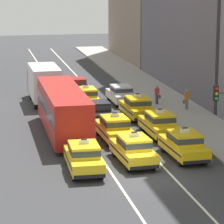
{
  "coord_description": "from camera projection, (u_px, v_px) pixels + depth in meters",
  "views": [
    {
      "loc": [
        -8.6,
        -32.17,
        11.22
      ],
      "look_at": [
        0.48,
        11.11,
        1.3
      ],
      "focal_mm": 102.07,
      "sensor_mm": 36.0,
      "label": 1
    }
  ],
  "objects": [
    {
      "name": "lane_stripe_center_right",
      "position": [
        104.0,
        104.0,
        54.32
      ],
      "size": [
        0.14,
        80.0,
        0.01
      ],
      "primitive_type": "cube",
      "color": "silver",
      "rests_on": "ground"
    },
    {
      "name": "pedestrian_near_crosswalk",
      "position": [
        187.0,
        99.0,
        51.47
      ],
      "size": [
        0.47,
        0.24,
        1.62
      ],
      "color": "slate",
      "rests_on": "sidewalk_curb"
    },
    {
      "name": "bus_left_second",
      "position": [
        63.0,
        109.0,
        43.89
      ],
      "size": [
        2.55,
        11.21,
        3.22
      ],
      "color": "black",
      "rests_on": "ground"
    },
    {
      "name": "ground_plane",
      "position": [
        145.0,
        179.0,
        34.9
      ],
      "size": [
        160.0,
        160.0,
        0.0
      ],
      "primitive_type": "plane",
      "color": "#353538"
    },
    {
      "name": "taxi_center_fourth",
      "position": [
        86.0,
        97.0,
        52.78
      ],
      "size": [
        1.85,
        4.57,
        1.96
      ],
      "color": "black",
      "rests_on": "ground"
    },
    {
      "name": "taxi_left_nearest",
      "position": [
        84.0,
        157.0,
        35.95
      ],
      "size": [
        1.92,
        4.6,
        1.96
      ],
      "color": "black",
      "rests_on": "ground"
    },
    {
      "name": "lane_stripe_left_center",
      "position": [
        66.0,
        106.0,
        53.68
      ],
      "size": [
        0.14,
        80.0,
        0.01
      ],
      "primitive_type": "cube",
      "color": "silver",
      "rests_on": "ground"
    },
    {
      "name": "sedan_center_third",
      "position": [
        98.0,
        111.0,
        47.77
      ],
      "size": [
        1.9,
        4.35,
        1.58
      ],
      "color": "black",
      "rests_on": "ground"
    },
    {
      "name": "taxi_center_nearest",
      "position": [
        134.0,
        149.0,
        37.49
      ],
      "size": [
        2.02,
        4.64,
        1.96
      ],
      "color": "black",
      "rests_on": "ground"
    },
    {
      "name": "sidewalk_curb",
      "position": [
        184.0,
        113.0,
        50.65
      ],
      "size": [
        4.0,
        90.0,
        0.15
      ],
      "primitive_type": "cube",
      "color": "#9E9993",
      "rests_on": "ground"
    },
    {
      "name": "sedan_right_fourth",
      "position": [
        121.0,
        94.0,
        54.35
      ],
      "size": [
        1.87,
        4.34,
        1.58
      ],
      "color": "black",
      "rests_on": "ground"
    },
    {
      "name": "taxi_right_nearest",
      "position": [
        184.0,
        144.0,
        38.5
      ],
      "size": [
        1.99,
        4.63,
        1.96
      ],
      "color": "black",
      "rests_on": "ground"
    },
    {
      "name": "box_truck_left_third",
      "position": [
        43.0,
        82.0,
        54.45
      ],
      "size": [
        2.37,
        6.99,
        3.27
      ],
      "color": "black",
      "rests_on": "ground"
    },
    {
      "name": "taxi_center_second",
      "position": [
        114.0,
        128.0,
        42.51
      ],
      "size": [
        1.96,
        4.61,
        1.96
      ],
      "color": "black",
      "rests_on": "ground"
    },
    {
      "name": "pedestrian_mid_block",
      "position": [
        157.0,
        95.0,
        53.45
      ],
      "size": [
        0.47,
        0.24,
        1.56
      ],
      "color": "#473828",
      "rests_on": "sidewalk_curb"
    },
    {
      "name": "taxi_right_second",
      "position": [
        160.0,
        124.0,
        43.65
      ],
      "size": [
        1.93,
        4.6,
        1.96
      ],
      "color": "black",
      "rests_on": "ground"
    },
    {
      "name": "sedan_center_fifth",
      "position": [
        76.0,
        86.0,
        58.01
      ],
      "size": [
        1.97,
        4.38,
        1.58
      ],
      "color": "black",
      "rests_on": "ground"
    },
    {
      "name": "taxi_right_third",
      "position": [
        137.0,
        107.0,
        49.0
      ],
      "size": [
        1.94,
        4.61,
        1.96
      ],
      "color": "black",
      "rests_on": "ground"
    }
  ]
}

